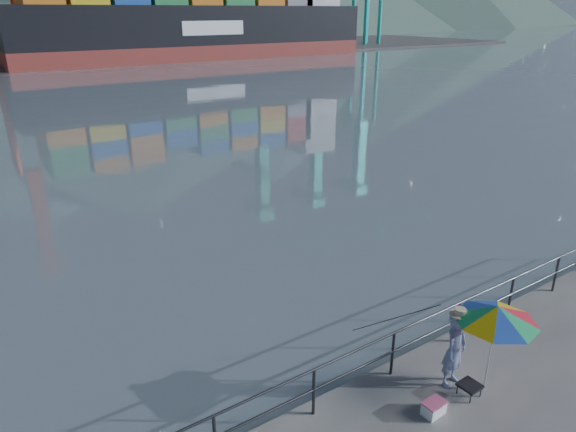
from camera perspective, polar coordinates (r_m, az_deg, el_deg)
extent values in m
cube|color=#514F4C|center=(98.70, -26.16, 15.75)|extent=(200.00, 40.00, 0.40)
cylinder|color=#2D3033|center=(10.10, 7.61, -14.57)|extent=(22.00, 0.05, 0.05)
cylinder|color=#2D3033|center=(10.37, 7.48, -16.57)|extent=(22.00, 0.05, 0.05)
cube|color=#2D3033|center=(10.40, 7.47, -16.79)|extent=(22.00, 0.06, 1.00)
cube|color=red|center=(97.63, -26.19, 16.48)|extent=(6.00, 2.40, 2.60)
cube|color=red|center=(98.88, -22.35, 17.09)|extent=(6.00, 2.40, 2.60)
cube|color=#194CA5|center=(100.53, -18.61, 17.62)|extent=(6.00, 2.40, 2.60)
cube|color=yellow|center=(102.51, -15.05, 18.78)|extent=(6.00, 2.40, 5.20)
cube|color=orange|center=(104.97, -11.49, 18.42)|extent=(6.00, 2.40, 2.60)
cube|color=orange|center=(107.61, -8.23, 20.08)|extent=(6.00, 2.40, 7.80)
cube|color=yellow|center=(110.77, -4.98, 18.91)|extent=(6.00, 2.40, 2.60)
cube|color=gray|center=(114.06, -1.99, 19.71)|extent=(6.00, 2.40, 5.20)
cube|color=orange|center=(117.67, 0.85, 19.79)|extent=(6.00, 2.40, 5.20)
cube|color=red|center=(100.59, -26.48, 16.53)|extent=(6.00, 2.40, 2.60)
cube|color=#194CA5|center=(101.69, -22.98, 18.58)|extent=(6.00, 2.40, 7.80)
cube|color=gray|center=(103.41, -19.11, 17.65)|extent=(6.00, 2.40, 2.60)
cube|color=#267F3F|center=(105.39, -15.57, 18.09)|extent=(6.00, 2.40, 2.60)
cube|color=gray|center=(107.73, -12.16, 18.45)|extent=(6.00, 2.40, 2.60)
cube|color=#267F3F|center=(110.30, -8.97, 20.08)|extent=(6.00, 2.40, 7.80)
cube|color=gray|center=(113.39, -5.77, 18.95)|extent=(6.00, 2.40, 2.60)
imported|color=#2D4787|center=(10.88, 18.03, -13.96)|extent=(0.64, 0.48, 1.58)
cylinder|color=white|center=(10.89, 21.53, -13.94)|extent=(0.04, 0.04, 1.74)
cone|color=blue|center=(10.42, 22.19, -10.02)|extent=(1.86, 1.86, 0.32)
cube|color=black|center=(11.02, 19.55, -17.32)|extent=(0.40, 0.40, 0.05)
cube|color=#2D3033|center=(11.10, 19.46, -17.84)|extent=(0.33, 0.33, 0.21)
cube|color=white|center=(10.49, 15.87, -19.89)|extent=(0.43, 0.30, 0.24)
cylinder|color=black|center=(11.82, 11.35, -14.75)|extent=(0.72, 1.76, 1.33)
cube|color=maroon|center=(86.38, -9.61, 17.50)|extent=(56.51, 9.42, 2.50)
cube|color=black|center=(86.19, -9.78, 20.18)|extent=(56.51, 9.42, 5.60)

